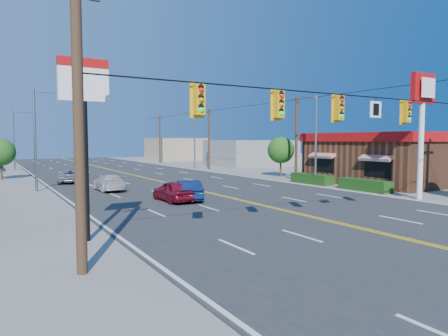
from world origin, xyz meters
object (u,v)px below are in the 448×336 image
kfc (398,157)px  car_blue (188,191)px  car_white (109,183)px  car_silver (71,177)px  kfc_pylon (422,110)px  signal_span (356,121)px  pizza_hut_sign (84,111)px  car_magenta (174,192)px

kfc → car_blue: 22.92m
car_white → car_silver: 7.93m
car_white → kfc_pylon: bearing=138.7°
kfc_pylon → car_blue: 16.68m
kfc_pylon → car_white: kfc_pylon is taller
kfc_pylon → car_blue: size_ratio=2.08×
kfc_pylon → car_silver: kfc_pylon is taller
signal_span → car_white: size_ratio=5.52×
car_silver → car_blue: bearing=121.9°
pizza_hut_sign → car_magenta: (7.03, 7.41, -4.50)m
car_magenta → signal_span: bearing=108.5°
car_magenta → car_blue: bearing=179.5°
kfc → pizza_hut_sign: bearing=-165.5°
kfc → kfc_pylon: bearing=-138.0°
pizza_hut_sign → car_white: (4.88, 15.11, -4.54)m
pizza_hut_sign → car_blue: pizza_hut_sign is taller
car_white → car_silver: bearing=-79.4°
car_blue → signal_span: bearing=120.2°
kfc → car_magenta: kfc is taller
kfc → car_silver: kfc is taller
signal_span → pizza_hut_sign: size_ratio=3.55×
kfc_pylon → car_blue: kfc_pylon is taller
car_blue → car_white: car_blue is taller
car_silver → signal_span: bearing=120.8°
kfc → car_silver: size_ratio=3.67×
kfc → car_silver: bearing=151.5°
car_blue → pizza_hut_sign: bearing=58.9°
kfc → kfc_pylon: (-8.90, -8.00, 3.66)m
car_magenta → car_white: 7.99m
signal_span → pizza_hut_sign: (-10.88, 4.00, 0.30)m
signal_span → car_magenta: bearing=108.6°
kfc → car_white: kfc is taller
kfc_pylon → pizza_hut_sign: (-22.00, 0.00, -0.86)m
pizza_hut_sign → car_silver: (3.44, 22.91, -4.56)m
kfc_pylon → car_white: (-17.12, 15.11, -5.40)m
signal_span → car_blue: bearing=103.9°
pizza_hut_sign → signal_span: bearing=-20.2°
car_silver → pizza_hut_sign: bearing=96.8°
car_blue → kfc_pylon: bearing=168.3°
kfc_pylon → pizza_hut_sign: 22.02m
kfc_pylon → car_silver: bearing=129.0°
car_white → car_blue: bearing=112.4°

